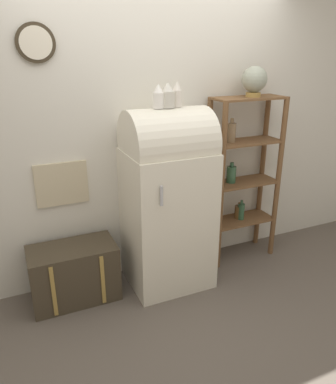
% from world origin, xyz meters
% --- Properties ---
extents(ground_plane, '(12.00, 12.00, 0.00)m').
position_xyz_m(ground_plane, '(0.00, 0.00, 0.00)').
color(ground_plane, '#60564C').
extents(wall_back, '(7.00, 0.09, 2.70)m').
position_xyz_m(wall_back, '(-0.01, 0.57, 1.35)').
color(wall_back, silver).
rests_on(wall_back, ground_plane).
extents(refrigerator, '(0.69, 0.63, 1.56)m').
position_xyz_m(refrigerator, '(-0.00, 0.25, 0.81)').
color(refrigerator, silver).
rests_on(refrigerator, ground_plane).
extents(suitcase_trunk, '(0.70, 0.40, 0.48)m').
position_xyz_m(suitcase_trunk, '(-0.82, 0.32, 0.24)').
color(suitcase_trunk, '#423828').
rests_on(suitcase_trunk, ground_plane).
extents(shelf_unit, '(0.69, 0.30, 1.59)m').
position_xyz_m(shelf_unit, '(0.84, 0.38, 0.88)').
color(shelf_unit, brown).
rests_on(shelf_unit, ground_plane).
extents(globe, '(0.22, 0.22, 0.26)m').
position_xyz_m(globe, '(0.88, 0.36, 1.73)').
color(globe, '#AD8942').
rests_on(globe, shelf_unit).
extents(vase_left, '(0.09, 0.09, 0.18)m').
position_xyz_m(vase_left, '(-0.08, 0.24, 1.64)').
color(vase_left, white).
rests_on(vase_left, refrigerator).
extents(vase_center, '(0.11, 0.11, 0.19)m').
position_xyz_m(vase_center, '(0.00, 0.25, 1.64)').
color(vase_center, beige).
rests_on(vase_center, refrigerator).
extents(vase_right, '(0.08, 0.08, 0.20)m').
position_xyz_m(vase_right, '(0.08, 0.26, 1.65)').
color(vase_right, silver).
rests_on(vase_right, refrigerator).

